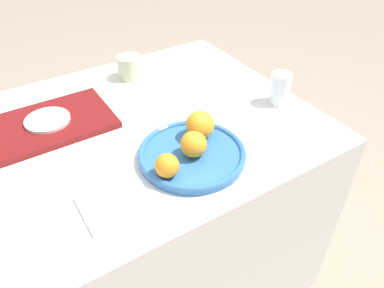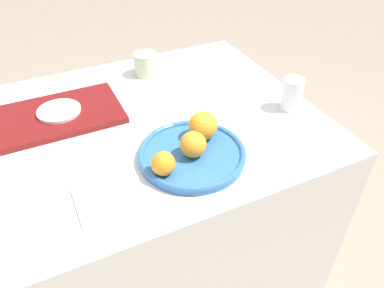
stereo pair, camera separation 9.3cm
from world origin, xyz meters
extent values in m
plane|color=gray|center=(0.00, 0.00, 0.00)|extent=(12.00, 12.00, 0.00)
cube|color=silver|center=(0.00, 0.00, 0.38)|extent=(1.22, 0.88, 0.76)
cylinder|color=#336BAD|center=(0.13, -0.23, 0.77)|extent=(0.29, 0.29, 0.02)
torus|color=#336BAD|center=(0.13, -0.23, 0.78)|extent=(0.30, 0.30, 0.02)
sphere|color=orange|center=(0.19, -0.18, 0.82)|extent=(0.08, 0.08, 0.08)
sphere|color=orange|center=(0.13, -0.24, 0.82)|extent=(0.07, 0.07, 0.07)
sphere|color=orange|center=(0.03, -0.27, 0.81)|extent=(0.06, 0.06, 0.06)
cylinder|color=silver|center=(0.53, -0.14, 0.81)|extent=(0.07, 0.07, 0.11)
cube|color=maroon|center=(-0.16, 0.13, 0.77)|extent=(0.38, 0.25, 0.02)
cylinder|color=silver|center=(-0.16, 0.13, 0.78)|extent=(0.14, 0.14, 0.01)
cylinder|color=#B7CC9E|center=(0.18, 0.29, 0.80)|extent=(0.09, 0.09, 0.08)
cube|color=white|center=(-0.14, -0.28, 0.76)|extent=(0.12, 0.14, 0.01)
camera|label=1|loc=(-0.29, -0.89, 1.43)|focal=35.00mm
camera|label=2|loc=(-0.21, -0.94, 1.43)|focal=35.00mm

